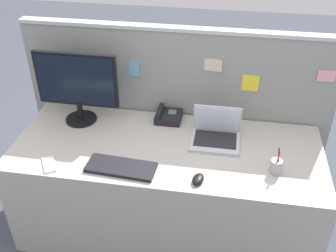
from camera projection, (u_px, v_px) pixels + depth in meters
ground_plane at (167, 225)px, 2.85m from camera, size 10.00×10.00×0.00m
desk at (167, 189)px, 2.65m from camera, size 1.91×0.77×0.70m
cubicle_divider at (177, 116)px, 2.83m from camera, size 2.09×0.08×1.32m
desktop_monitor at (77, 84)px, 2.56m from camera, size 0.54×0.21×0.49m
laptop at (216, 133)px, 2.49m from camera, size 0.30×0.25×0.21m
desk_phone at (168, 116)px, 2.70m from camera, size 0.17×0.17×0.08m
keyboard_main at (121, 167)px, 2.27m from camera, size 0.41×0.18×0.02m
computer_mouse_right_hand at (198, 179)px, 2.18m from camera, size 0.08×0.11×0.03m
pen_cup at (276, 166)px, 2.23m from camera, size 0.07×0.07×0.17m
cell_phone_white_slab at (49, 164)px, 2.31m from camera, size 0.13×0.16×0.01m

